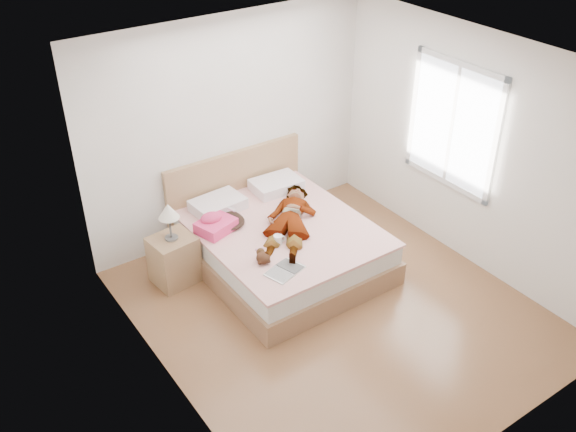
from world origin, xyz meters
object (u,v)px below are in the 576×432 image
(phone, at_px, (231,209))
(coffee_mug, at_px, (278,240))
(woman, at_px, (290,217))
(bed, at_px, (279,241))
(towel, at_px, (215,224))
(nightstand, at_px, (174,256))
(plush_toy, at_px, (263,257))
(magazine, at_px, (285,271))

(phone, distance_m, coffee_mug, 0.67)
(woman, distance_m, bed, 0.36)
(bed, relative_size, towel, 4.47)
(coffee_mug, xyz_separation_m, nightstand, (-0.90, 0.68, -0.24))
(towel, distance_m, coffee_mug, 0.73)
(bed, bearing_deg, plush_toy, -136.62)
(bed, height_order, coffee_mug, bed)
(phone, height_order, bed, bed)
(woman, xyz_separation_m, towel, (-0.73, 0.37, -0.02))
(magazine, relative_size, coffee_mug, 3.02)
(coffee_mug, distance_m, nightstand, 1.15)
(phone, bearing_deg, magazine, -138.38)
(bed, distance_m, nightstand, 1.18)
(bed, relative_size, plush_toy, 9.07)
(coffee_mug, distance_m, plush_toy, 0.35)
(phone, height_order, towel, towel)
(woman, distance_m, phone, 0.64)
(phone, distance_m, nightstand, 0.80)
(bed, height_order, towel, bed)
(coffee_mug, xyz_separation_m, plush_toy, (-0.31, -0.17, 0.01))
(magazine, relative_size, nightstand, 0.45)
(magazine, height_order, nightstand, nightstand)
(magazine, bearing_deg, bed, 60.05)
(towel, height_order, magazine, towel)
(towel, bearing_deg, phone, 7.76)
(woman, xyz_separation_m, nightstand, (-1.21, 0.44, -0.29))
(woman, distance_m, coffee_mug, 0.39)
(bed, height_order, nightstand, bed)
(magazine, bearing_deg, phone, 88.59)
(magazine, xyz_separation_m, plush_toy, (-0.09, 0.26, 0.05))
(woman, relative_size, phone, 15.90)
(bed, xyz_separation_m, magazine, (-0.44, -0.76, 0.24))
(towel, xyz_separation_m, magazine, (0.20, -1.03, -0.08))
(towel, height_order, coffee_mug, towel)
(coffee_mug, bearing_deg, nightstand, 143.03)
(woman, relative_size, towel, 3.17)
(towel, bearing_deg, nightstand, 171.08)
(magazine, xyz_separation_m, coffee_mug, (0.21, 0.43, 0.05))
(bed, xyz_separation_m, plush_toy, (-0.53, -0.50, 0.30))
(bed, height_order, magazine, bed)
(plush_toy, bearing_deg, bed, 43.38)
(bed, distance_m, magazine, 0.91)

